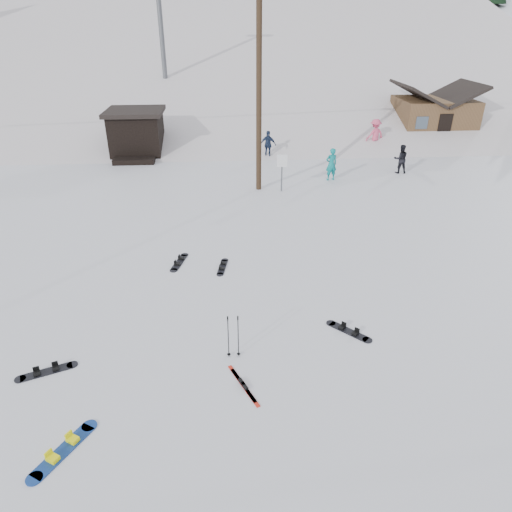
{
  "coord_description": "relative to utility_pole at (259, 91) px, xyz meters",
  "views": [
    {
      "loc": [
        0.32,
        -7.83,
        7.67
      ],
      "look_at": [
        1.16,
        4.09,
        1.4
      ],
      "focal_mm": 32.0,
      "sensor_mm": 36.0,
      "label": 1
    }
  ],
  "objects": [
    {
      "name": "board_scatter_b",
      "position": [
        -3.39,
        -7.56,
        -4.65
      ],
      "size": [
        0.56,
        1.4,
        0.1
      ],
      "rotation": [
        0.0,
        0.0,
        1.32
      ],
      "color": "black",
      "rests_on": "ground"
    },
    {
      "name": "skier_dark",
      "position": [
        7.98,
        2.14,
        -3.9
      ],
      "size": [
        0.8,
        0.65,
        1.56
      ],
      "primitive_type": "imported",
      "rotation": [
        0.0,
        0.0,
        3.07
      ],
      "color": "black",
      "rests_on": "ground"
    },
    {
      "name": "ski_slope",
      "position": [
        -2.0,
        41.0,
        -16.68
      ],
      "size": [
        60.0,
        85.24,
        65.97
      ],
      "primitive_type": "cube",
      "rotation": [
        0.31,
        0.0,
        0.0
      ],
      "color": "silver",
      "rests_on": "ground"
    },
    {
      "name": "board_scatter_d",
      "position": [
        1.58,
        -11.91,
        -4.66
      ],
      "size": [
        1.08,
        1.09,
        0.1
      ],
      "rotation": [
        0.0,
        0.0,
        -0.79
      ],
      "color": "black",
      "rests_on": "ground"
    },
    {
      "name": "trail_sign",
      "position": [
        1.1,
        -0.42,
        -3.41
      ],
      "size": [
        0.5,
        0.09,
        1.85
      ],
      "color": "#595B60",
      "rests_on": "ground"
    },
    {
      "name": "board_scatter_f",
      "position": [
        -1.87,
        -8.01,
        -4.66
      ],
      "size": [
        0.41,
        1.26,
        0.09
      ],
      "rotation": [
        0.0,
        0.0,
        1.4
      ],
      "color": "black",
      "rests_on": "ground"
    },
    {
      "name": "hero_skis",
      "position": [
        -1.41,
        -13.77,
        -4.66
      ],
      "size": [
        0.7,
        1.43,
        0.08
      ],
      "rotation": [
        0.0,
        0.0,
        0.42
      ],
      "color": "#B11F12",
      "rests_on": "ground"
    },
    {
      "name": "lift_hut",
      "position": [
        -7.0,
        6.94,
        -3.32
      ],
      "size": [
        3.4,
        4.1,
        2.75
      ],
      "color": "black",
      "rests_on": "ground"
    },
    {
      "name": "skier_navy",
      "position": [
        1.02,
        5.65,
        -3.86
      ],
      "size": [
        1.04,
        0.74,
        1.64
      ],
      "primitive_type": "imported",
      "rotation": [
        0.0,
        0.0,
        2.75
      ],
      "color": "#1A2642",
      "rests_on": "ground"
    },
    {
      "name": "ground",
      "position": [
        -2.0,
        -14.0,
        -4.68
      ],
      "size": [
        200.0,
        200.0,
        0.0
      ],
      "primitive_type": "plane",
      "color": "white",
      "rests_on": "ground"
    },
    {
      "name": "hero_snowboard",
      "position": [
        -5.07,
        -15.34,
        -4.65
      ],
      "size": [
        1.04,
        1.52,
        0.12
      ],
      "rotation": [
        0.0,
        0.0,
        1.03
      ],
      "color": "navy",
      "rests_on": "ground"
    },
    {
      "name": "cabin",
      "position": [
        13.0,
        10.0,
        -3.2
      ],
      "size": [
        5.39,
        4.4,
        3.77
      ],
      "color": "brown",
      "rests_on": "ground"
    },
    {
      "name": "ridge_right",
      "position": [
        36.0,
        36.0,
        -15.68
      ],
      "size": [
        45.66,
        93.98,
        54.59
      ],
      "primitive_type": "cube",
      "rotation": [
        0.21,
        -0.05,
        -0.12
      ],
      "color": "white",
      "rests_on": "ground"
    },
    {
      "name": "board_scatter_a",
      "position": [
        -6.17,
        -12.98,
        -4.65
      ],
      "size": [
        1.37,
        0.7,
        0.1
      ],
      "rotation": [
        0.0,
        0.0,
        0.37
      ],
      "color": "black",
      "rests_on": "ground"
    },
    {
      "name": "skier_pink",
      "position": [
        8.05,
        7.13,
        -3.71
      ],
      "size": [
        1.43,
        1.11,
        1.95
      ],
      "primitive_type": "imported",
      "rotation": [
        0.0,
        0.0,
        3.49
      ],
      "color": "#E25075",
      "rests_on": "ground"
    },
    {
      "name": "skier_teal",
      "position": [
        3.9,
        1.17,
        -3.83
      ],
      "size": [
        0.7,
        0.54,
        1.69
      ],
      "primitive_type": "imported",
      "rotation": [
        0.0,
        0.0,
        3.38
      ],
      "color": "#0C7B7D",
      "rests_on": "ground"
    },
    {
      "name": "utility_pole",
      "position": [
        0.0,
        0.0,
        0.0
      ],
      "size": [
        2.0,
        0.26,
        9.0
      ],
      "color": "#3A2819",
      "rests_on": "ground"
    },
    {
      "name": "lift_tower_near",
      "position": [
        -6.0,
        16.0,
        3.18
      ],
      "size": [
        2.2,
        0.36,
        8.0
      ],
      "color": "#595B60",
      "rests_on": "ski_slope"
    },
    {
      "name": "treeline_crest",
      "position": [
        -2.0,
        72.0,
        -4.68
      ],
      "size": [
        50.0,
        6.0,
        10.0
      ],
      "primitive_type": null,
      "color": "black",
      "rests_on": "ski_slope"
    },
    {
      "name": "ski_poles",
      "position": [
        -1.6,
        -12.69,
        -4.05
      ],
      "size": [
        0.34,
        0.09,
        1.22
      ],
      "color": "black",
      "rests_on": "ground"
    }
  ]
}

